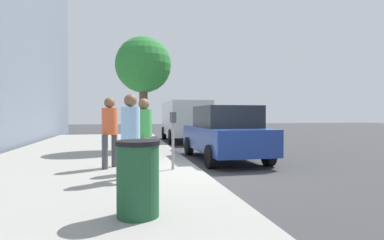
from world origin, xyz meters
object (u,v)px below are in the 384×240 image
Objects in this scene: trash_bin at (138,178)px; street_tree at (143,66)px; pedestrian_bystander at (131,129)px; parking_officer at (110,126)px; parking_meter at (173,128)px; parked_sedan_near at (225,133)px; parked_van_far at (184,119)px; pedestrian_at_meter at (144,129)px.

street_tree is at bearing -3.61° from trash_bin.
pedestrian_bystander is 1.00× the size of parking_officer.
parked_sedan_near is at bearing -43.18° from parking_meter.
trash_bin is at bearing 151.66° from parked_sedan_near.
street_tree reaches higher than trash_bin.
pedestrian_bystander is 1.66m from parking_officer.
pedestrian_bystander is 0.41× the size of street_tree.
pedestrian_bystander is at bearing -38.59° from parking_officer.
parking_meter is 9.61m from parked_van_far.
parking_officer is 1.76× the size of trash_bin.
street_tree is (2.42, 2.50, 2.46)m from parked_sedan_near.
parking_officer is at bearing 135.21° from pedestrian_at_meter.
parked_sedan_near is at bearing -179.99° from parked_van_far.
parked_van_far reaches higher than trash_bin.
parked_sedan_near is at bearing -134.07° from street_tree.
parked_van_far is (9.56, -2.74, 0.09)m from pedestrian_at_meter.
parking_meter is 5.09m from street_tree.
pedestrian_bystander is 4.45m from parked_sedan_near.
parked_van_far reaches higher than parking_meter.
parked_van_far is at bearing -12.16° from parking_meter.
parking_meter is 0.33× the size of street_tree.
street_tree is at bearing 45.93° from parked_sedan_near.
parking_officer is at bearing 8.10° from trash_bin.
pedestrian_at_meter is 0.98× the size of pedestrian_bystander.
pedestrian_at_meter is 3.29m from trash_bin.
pedestrian_bystander is 10.88m from parked_van_far.
pedestrian_bystander is at bearing 135.44° from parking_meter.
parked_sedan_near is 4.26m from street_tree.
pedestrian_bystander is (-0.89, 0.32, 0.03)m from pedestrian_at_meter.
parking_meter is 0.80× the size of pedestrian_bystander.
parking_meter is at bearing 3.88° from pedestrian_bystander.
parked_van_far is (7.23, 0.00, 0.36)m from parked_sedan_near.
parking_meter reaches higher than trash_bin.
pedestrian_at_meter is 0.33× the size of parked_van_far.
parked_van_far is 5.82m from street_tree.
parked_van_far is at bearing 69.71° from pedestrian_at_meter.
parked_sedan_near is (2.16, -2.02, -0.27)m from parking_meter.
pedestrian_at_meter is at bearing 103.17° from parking_meter.
pedestrian_bystander is (-1.05, 1.04, 0.03)m from parking_meter.
trash_bin is at bearing -47.89° from parking_officer.
parked_van_far is 5.17× the size of trash_bin.
street_tree reaches higher than parking_meter.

